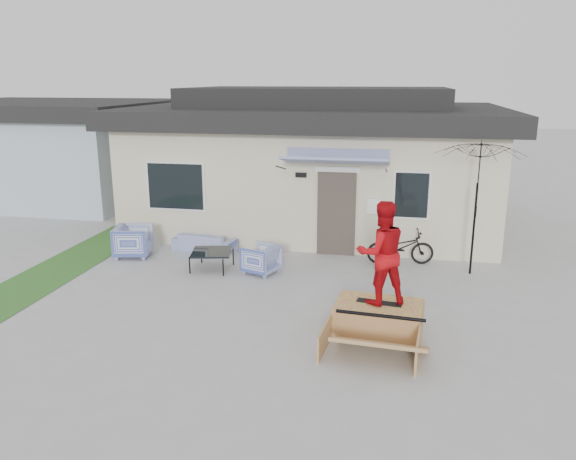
% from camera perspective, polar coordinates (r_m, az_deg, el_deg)
% --- Properties ---
extents(ground, '(90.00, 90.00, 0.00)m').
position_cam_1_polar(ground, '(10.52, -3.55, -9.28)').
color(ground, '#A7A7A7').
rests_on(ground, ground).
extents(grass_strip, '(1.40, 8.00, 0.01)m').
position_cam_1_polar(grass_strip, '(14.30, -22.05, -3.72)').
color(grass_strip, '#2F6427').
rests_on(grass_strip, ground).
extents(house, '(10.80, 8.49, 4.10)m').
position_cam_1_polar(house, '(17.60, 2.97, 7.19)').
color(house, beige).
rests_on(house, ground).
extents(neighbor_house, '(8.60, 7.60, 3.50)m').
position_cam_1_polar(neighbor_house, '(23.37, -22.88, 7.58)').
color(neighbor_house, '#AAB9CA').
rests_on(neighbor_house, ground).
extents(loveseat, '(1.66, 0.69, 0.63)m').
position_cam_1_polar(loveseat, '(14.79, -8.36, -0.89)').
color(loveseat, '#3247A4').
rests_on(loveseat, ground).
extents(armchair_left, '(0.95, 0.99, 0.87)m').
position_cam_1_polar(armchair_left, '(14.66, -15.25, -0.93)').
color(armchair_left, '#3247A4').
rests_on(armchair_left, ground).
extents(armchair_right, '(0.87, 0.90, 0.73)m').
position_cam_1_polar(armchair_right, '(12.98, -2.74, -2.77)').
color(armchair_right, '#3247A4').
rests_on(armchair_right, ground).
extents(coffee_table, '(1.06, 1.06, 0.44)m').
position_cam_1_polar(coffee_table, '(13.37, -7.63, -3.01)').
color(coffee_table, black).
rests_on(coffee_table, ground).
extents(bicycle, '(1.66, 0.81, 1.02)m').
position_cam_1_polar(bicycle, '(13.82, 11.21, -1.32)').
color(bicycle, black).
rests_on(bicycle, ground).
extents(patio_umbrella, '(2.34, 2.25, 2.20)m').
position_cam_1_polar(patio_umbrella, '(13.23, 18.34, 3.01)').
color(patio_umbrella, black).
rests_on(patio_umbrella, ground).
extents(skate_ramp, '(1.66, 2.11, 0.50)m').
position_cam_1_polar(skate_ramp, '(10.23, 9.03, -8.64)').
color(skate_ramp, '#AE804D').
rests_on(skate_ramp, ground).
extents(skateboard, '(0.82, 0.32, 0.05)m').
position_cam_1_polar(skateboard, '(10.17, 9.13, -7.12)').
color(skateboard, black).
rests_on(skateboard, skate_ramp).
extents(skater, '(1.08, 0.97, 1.82)m').
position_cam_1_polar(skater, '(9.86, 9.35, -2.09)').
color(skater, '#B70A11').
rests_on(skater, skateboard).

